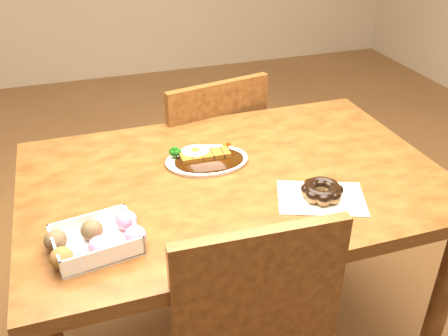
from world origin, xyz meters
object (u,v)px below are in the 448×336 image
object	(u,v)px
katsu_curry_plate	(205,158)
pon_de_ring	(322,191)
chair_far	(204,164)
table	(234,203)
donut_box	(96,239)

from	to	relation	value
katsu_curry_plate	pon_de_ring	xyz separation A→B (m)	(0.24, -0.29, 0.01)
chair_far	katsu_curry_plate	distance (m)	0.54
table	katsu_curry_plate	distance (m)	0.16
table	pon_de_ring	distance (m)	0.29
table	katsu_curry_plate	world-z (taller)	katsu_curry_plate
chair_far	donut_box	world-z (taller)	chair_far
katsu_curry_plate	donut_box	bearing A→B (deg)	-139.03
table	chair_far	distance (m)	0.57
katsu_curry_plate	donut_box	xyz separation A→B (m)	(-0.35, -0.31, 0.01)
chair_far	pon_de_ring	xyz separation A→B (m)	(0.12, -0.72, 0.29)
chair_far	pon_de_ring	bearing A→B (deg)	88.27
donut_box	katsu_curry_plate	bearing A→B (deg)	40.97
chair_far	donut_box	distance (m)	0.93
chair_far	katsu_curry_plate	world-z (taller)	chair_far
table	chair_far	bearing A→B (deg)	83.53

